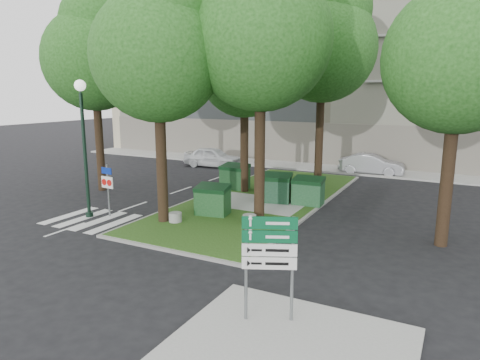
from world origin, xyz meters
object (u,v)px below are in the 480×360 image
Objects in this scene: litter_bin at (286,195)px; bollard_left at (175,217)px; dumpster_b at (213,200)px; tree_street_right at (463,44)px; traffic_sign_pole at (108,183)px; dumpster_c at (276,188)px; tree_median_mid at (247,62)px; street_lamp at (83,133)px; dumpster_d at (308,191)px; tree_median_near_right at (264,25)px; tree_median_far at (325,37)px; tree_median_near_left at (160,42)px; tree_street_left at (95,50)px; bollard_mid at (217,206)px; bollard_right at (249,220)px; car_silver at (371,164)px; car_white at (213,157)px; dumpster_a at (235,177)px; directional_sign at (269,252)px.

bollard_left is at bearing -120.07° from litter_bin.
dumpster_b is 2.16× the size of litter_bin.
tree_street_right reaches higher than traffic_sign_pole.
tree_median_mid is at bearing 137.37° from dumpster_c.
street_lamp is (-14.14, -3.28, -3.25)m from tree_street_right.
dumpster_d is 0.64× the size of traffic_sign_pole.
dumpster_b is 3.70m from dumpster_c.
tree_median_near_right reaches higher than traffic_sign_pole.
dumpster_c is at bearing -101.30° from tree_median_far.
tree_median_near_left is at bearing -150.26° from tree_median_near_right.
tree_median_near_left is at bearing -123.25° from litter_bin.
tree_street_left is 6.70m from street_lamp.
bollard_mid is at bearing -7.51° from tree_street_left.
dumpster_c is at bearing 42.33° from street_lamp.
dumpster_c reaches higher than bollard_right.
car_silver is at bearing 78.23° from litter_bin.
bollard_left is 5.38m from street_lamp.
tree_median_mid is 11.94m from car_silver.
bollard_right is 0.13× the size of car_silver.
car_silver is (2.13, 10.21, 0.20)m from litter_bin.
tree_median_far is 11.55m from bollard_right.
bollard_left is at bearing -159.26° from car_white.
tree_median_far reaches higher than litter_bin.
tree_street_left reaches higher than street_lamp.
tree_median_near_left is 8.74m from dumpster_c.
tree_street_left reaches higher than car_silver.
tree_median_far is 9.77m from car_silver.
bollard_left is at bearing -130.05° from dumpster_d.
traffic_sign_pole reaches higher than car_white.
dumpster_b is at bearing -81.34° from tree_median_mid.
tree_median_mid is at bearing 158.20° from tree_street_right.
bollard_mid is at bearing -152.07° from car_white.
bollard_mid is 3.56m from litter_bin.
tree_median_mid is 4.59m from tree_median_far.
traffic_sign_pole reaches higher than dumpster_a.
bollard_left is 14.19m from car_white.
dumpster_b is 0.62× the size of directional_sign.
tree_median_near_left reaches higher than litter_bin.
tree_median_far reaches higher than tree_median_mid.
tree_street_right is 13.24m from dumpster_a.
tree_median_mid is 6.25× the size of dumpster_a.
bollard_right is at bearing -12.69° from tree_street_left.
bollard_right is at bearing -169.52° from tree_street_right.
tree_median_mid is 20.14× the size of bollard_mid.
tree_median_mid is at bearing 89.37° from bollard_left.
tree_street_right is 20.30× the size of bollard_mid.
dumpster_c is (-7.68, 2.60, -6.18)m from tree_street_right.
tree_median_near_left is at bearing 12.11° from street_lamp.
dumpster_a is 5.29m from dumpster_b.
tree_median_near_left reaches higher than bollard_right.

